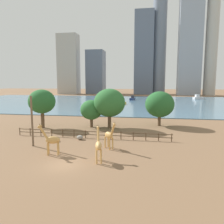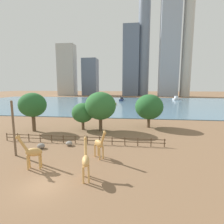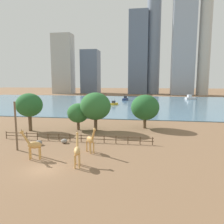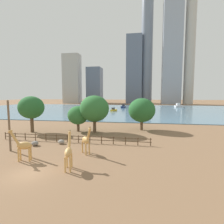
% 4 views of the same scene
% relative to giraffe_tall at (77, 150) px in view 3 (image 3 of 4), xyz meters
% --- Properties ---
extents(ground_plane, '(400.00, 400.00, 0.00)m').
position_rel_giraffe_tall_xyz_m(ground_plane, '(-3.58, 78.28, -1.95)').
color(ground_plane, brown).
extents(harbor_water, '(180.00, 86.00, 0.20)m').
position_rel_giraffe_tall_xyz_m(harbor_water, '(-3.58, 75.28, -1.85)').
color(harbor_water, slate).
rests_on(harbor_water, ground).
extents(giraffe_tall, '(1.23, 2.82, 4.11)m').
position_rel_giraffe_tall_xyz_m(giraffe_tall, '(0.00, 0.00, 0.00)').
color(giraffe_tall, tan).
rests_on(giraffe_tall, ground).
extents(giraffe_companion, '(2.13, 2.37, 4.05)m').
position_rel_giraffe_tall_xyz_m(giraffe_companion, '(0.36, 5.07, -0.04)').
color(giraffe_companion, tan).
rests_on(giraffe_companion, ground).
extents(giraffe_young, '(2.87, 1.09, 4.06)m').
position_rel_giraffe_tall_xyz_m(giraffe_young, '(-6.43, 1.35, -0.01)').
color(giraffe_young, tan).
rests_on(giraffe_young, ground).
extents(utility_pole, '(0.28, 0.28, 7.31)m').
position_rel_giraffe_tall_xyz_m(utility_pole, '(-10.80, 4.49, 1.71)').
color(utility_pole, brown).
rests_on(utility_pole, ground).
extents(boulder_near_fence, '(1.02, 0.96, 0.72)m').
position_rel_giraffe_tall_xyz_m(boulder_near_fence, '(-5.21, 9.08, -1.59)').
color(boulder_near_fence, gray).
rests_on(boulder_near_fence, ground).
extents(boulder_by_pole, '(1.10, 1.03, 0.77)m').
position_rel_giraffe_tall_xyz_m(boulder_by_pole, '(-8.87, 7.42, -1.56)').
color(boulder_by_pole, gray).
rests_on(boulder_by_pole, ground).
extents(enclosure_fence, '(26.12, 0.14, 1.30)m').
position_rel_giraffe_tall_xyz_m(enclosure_fence, '(-3.61, 10.28, -1.19)').
color(enclosure_fence, '#4C3826').
rests_on(enclosure_fence, ground).
extents(tree_left_large, '(5.34, 5.34, 7.79)m').
position_rel_giraffe_tall_xyz_m(tree_left_large, '(-15.47, 16.63, 3.40)').
color(tree_left_large, brown).
rests_on(tree_left_large, ground).
extents(tree_center_broad, '(6.07, 6.07, 7.33)m').
position_rel_giraffe_tall_xyz_m(tree_center_broad, '(7.93, 22.78, 2.64)').
color(tree_center_broad, brown).
rests_on(tree_center_broad, ground).
extents(tree_right_tall, '(4.50, 4.50, 5.63)m').
position_rel_giraffe_tall_xyz_m(tree_right_tall, '(-5.92, 19.03, 1.63)').
color(tree_right_tall, brown).
rests_on(tree_right_tall, ground).
extents(tree_left_small, '(6.25, 6.25, 7.96)m').
position_rel_giraffe_tall_xyz_m(tree_left_small, '(-2.09, 18.74, 3.17)').
color(tree_left_small, brown).
rests_on(tree_left_small, ground).
extents(boat_ferry, '(2.64, 5.54, 2.34)m').
position_rel_giraffe_tall_xyz_m(boat_ferry, '(-2.64, 88.07, -0.95)').
color(boat_ferry, navy).
rests_on(boat_ferry, harbor_water).
extents(boat_sailboat, '(2.91, 4.25, 3.61)m').
position_rel_giraffe_tall_xyz_m(boat_sailboat, '(-5.18, 65.72, -1.14)').
color(boat_sailboat, gold).
rests_on(boat_sailboat, harbor_water).
extents(boat_tug, '(6.07, 4.36, 2.53)m').
position_rel_giraffe_tall_xyz_m(boat_tug, '(31.68, 98.96, -0.89)').
color(boat_tug, silver).
rests_on(boat_tug, harbor_water).
extents(skyline_tower_needle, '(10.35, 10.35, 108.94)m').
position_rel_giraffe_tall_xyz_m(skyline_tower_needle, '(12.60, 150.43, 52.52)').
color(skyline_tower_needle, slate).
rests_on(skyline_tower_needle, ground).
extents(skyline_block_central, '(15.65, 9.01, 85.73)m').
position_rel_giraffe_tall_xyz_m(skyline_block_central, '(33.37, 140.73, 40.92)').
color(skyline_block_central, '#939EAD').
rests_on(skyline_block_central, ground).
extents(skyline_tower_glass, '(14.33, 11.43, 61.97)m').
position_rel_giraffe_tall_xyz_m(skyline_tower_glass, '(1.28, 148.45, 29.04)').
color(skyline_tower_glass, slate).
rests_on(skyline_tower_glass, ground).
extents(skyline_block_left, '(15.59, 10.56, 45.89)m').
position_rel_giraffe_tall_xyz_m(skyline_block_left, '(-56.96, 142.30, 21.00)').
color(skyline_block_left, '#ADA89E').
rests_on(skyline_block_left, ground).
extents(skyline_block_right, '(13.82, 14.45, 34.57)m').
position_rel_giraffe_tall_xyz_m(skyline_block_right, '(-37.57, 152.58, 15.34)').
color(skyline_block_right, slate).
rests_on(skyline_block_right, ground).
extents(skyline_tower_short, '(8.25, 8.25, 101.76)m').
position_rel_giraffe_tall_xyz_m(skyline_tower_short, '(47.57, 140.75, 48.94)').
color(skyline_tower_short, '#B7B2A8').
rests_on(skyline_tower_short, ground).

